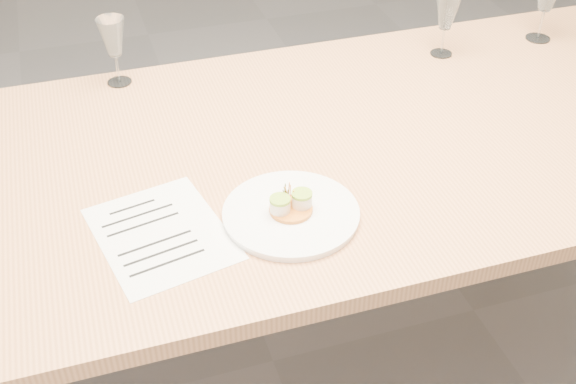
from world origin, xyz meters
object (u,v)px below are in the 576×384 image
object	(u,v)px
dining_table	(269,174)
wine_glass_1	(113,39)
dinner_plate	(291,212)
recipe_sheet	(161,234)
wine_glass_2	(447,13)

from	to	relation	value
dining_table	wine_glass_1	world-z (taller)	wine_glass_1
dining_table	wine_glass_1	distance (m)	0.56
dining_table	wine_glass_1	xyz separation A→B (m)	(-0.29, 0.43, 0.20)
dinner_plate	recipe_sheet	bearing A→B (deg)	173.86
dinner_plate	recipe_sheet	world-z (taller)	dinner_plate
dinner_plate	recipe_sheet	xyz separation A→B (m)	(-0.26, 0.03, -0.01)
dining_table	wine_glass_1	bearing A→B (deg)	123.58
dining_table	recipe_sheet	bearing A→B (deg)	-143.18
recipe_sheet	wine_glass_2	xyz separation A→B (m)	(0.90, 0.54, 0.12)
wine_glass_1	dining_table	bearing A→B (deg)	-56.42
dining_table	wine_glass_2	xyz separation A→B (m)	(0.61, 0.32, 0.19)
wine_glass_2	dining_table	bearing A→B (deg)	-152.19
dinner_plate	wine_glass_2	size ratio (longest dim) A/B	1.58
wine_glass_1	dinner_plate	bearing A→B (deg)	-68.83
dining_table	dinner_plate	bearing A→B (deg)	-95.88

